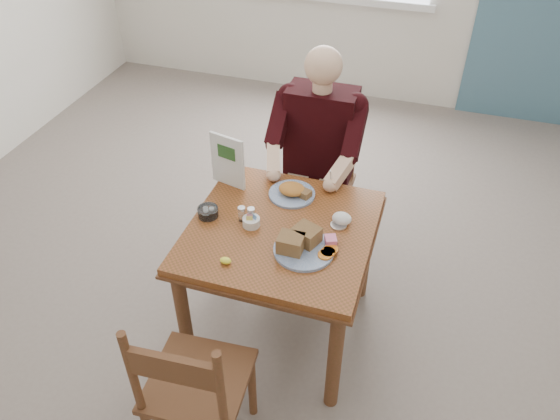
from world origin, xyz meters
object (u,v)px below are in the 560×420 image
(table, at_px, (281,244))
(chair_far, at_px, (319,182))
(diner, at_px, (317,145))
(near_plate, at_px, (303,244))
(far_plate, at_px, (293,192))
(chair_near, at_px, (194,388))

(table, relative_size, chair_far, 0.97)
(diner, bearing_deg, near_plate, -80.10)
(chair_far, xyz_separation_m, diner, (0.00, -0.09, 0.33))
(table, xyz_separation_m, far_plate, (-0.02, 0.27, 0.14))
(table, height_order, diner, diner)
(chair_near, bearing_deg, far_plate, 84.07)
(diner, bearing_deg, chair_far, 90.01)
(chair_near, xyz_separation_m, diner, (0.13, 1.51, 0.33))
(chair_far, distance_m, far_plate, 0.60)
(near_plate, height_order, far_plate, near_plate)
(chair_far, height_order, far_plate, chair_far)
(far_plate, bearing_deg, table, -85.97)
(near_plate, bearing_deg, table, 140.68)
(near_plate, xyz_separation_m, far_plate, (-0.16, 0.39, -0.01))
(chair_near, distance_m, near_plate, 0.80)
(table, distance_m, near_plate, 0.24)
(table, distance_m, diner, 0.73)
(chair_near, height_order, diner, diner)
(diner, distance_m, near_plate, 0.84)
(chair_far, bearing_deg, chair_near, -94.68)
(chair_far, distance_m, near_plate, 0.98)
(table, bearing_deg, near_plate, -39.32)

